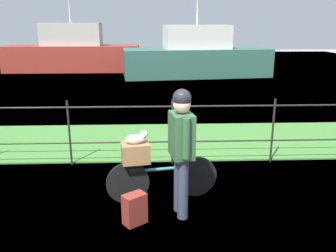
{
  "coord_description": "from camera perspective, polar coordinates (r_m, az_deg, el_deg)",
  "views": [
    {
      "loc": [
        -0.31,
        -3.89,
        2.45
      ],
      "look_at": [
        -0.1,
        1.39,
        0.9
      ],
      "focal_mm": 37.79,
      "sensor_mm": 36.0,
      "label": 1
    }
  ],
  "objects": [
    {
      "name": "wooden_crate",
      "position": [
        4.86,
        -5.25,
        -4.35
      ],
      "size": [
        0.42,
        0.33,
        0.27
      ],
      "primitive_type": "cube",
      "rotation": [
        0.0,
        0.0,
        0.17
      ],
      "color": "olive",
      "rests_on": "bicycle_main"
    },
    {
      "name": "grass_strip",
      "position": [
        7.62,
        0.17,
        -2.29
      ],
      "size": [
        27.0,
        2.4,
        0.03
      ],
      "primitive_type": "cube",
      "color": "#478438",
      "rests_on": "ground"
    },
    {
      "name": "bicycle_main",
      "position": [
        5.07,
        -1.08,
        -8.47
      ],
      "size": [
        1.58,
        0.34,
        0.6
      ],
      "color": "black",
      "rests_on": "ground"
    },
    {
      "name": "iron_fence",
      "position": [
        6.22,
        0.68,
        -0.21
      ],
      "size": [
        18.04,
        0.04,
        1.17
      ],
      "color": "#28231E",
      "rests_on": "ground"
    },
    {
      "name": "backpack_on_paving",
      "position": [
        4.57,
        -5.4,
        -13.17
      ],
      "size": [
        0.33,
        0.31,
        0.4
      ],
      "primitive_type": "cube",
      "rotation": [
        0.0,
        0.0,
        3.78
      ],
      "color": "maroon",
      "rests_on": "ground"
    },
    {
      "name": "moored_boat_mid",
      "position": [
        16.99,
        4.6,
        10.99
      ],
      "size": [
        7.01,
        2.97,
        3.96
      ],
      "color": "#336656",
      "rests_on": "ground"
    },
    {
      "name": "cyclist_person",
      "position": [
        4.44,
        2.18,
        -2.66
      ],
      "size": [
        0.33,
        0.53,
        1.68
      ],
      "color": "#383D51",
      "rests_on": "ground"
    },
    {
      "name": "moored_boat_near",
      "position": [
        19.45,
        -15.1,
        11.26
      ],
      "size": [
        6.86,
        1.93,
        4.05
      ],
      "color": "#9E3328",
      "rests_on": "ground"
    },
    {
      "name": "terrier_dog",
      "position": [
        4.79,
        -5.02,
        -1.94
      ],
      "size": [
        0.32,
        0.19,
        0.18
      ],
      "color": "silver",
      "rests_on": "wooden_crate"
    },
    {
      "name": "harbor_water",
      "position": [
        16.67,
        -1.21,
        7.88
      ],
      "size": [
        30.0,
        30.0,
        0.0
      ],
      "primitive_type": "plane",
      "color": "#60849E",
      "rests_on": "ground"
    },
    {
      "name": "ground_plane",
      "position": [
        4.6,
        2.02,
        -15.8
      ],
      "size": [
        60.0,
        60.0,
        0.0
      ],
      "primitive_type": "plane",
      "color": "#9E9993"
    }
  ]
}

